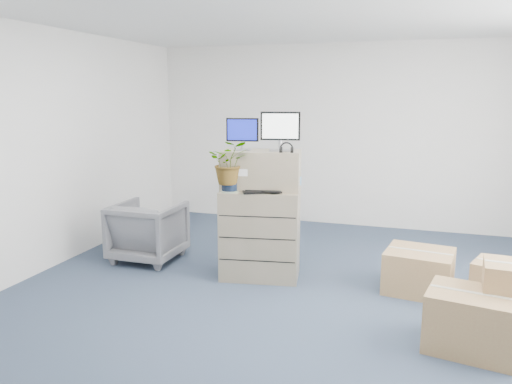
% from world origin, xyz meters
% --- Properties ---
extents(ground, '(7.00, 7.00, 0.00)m').
position_xyz_m(ground, '(0.00, 0.00, 0.00)').
color(ground, '#2A354C').
rests_on(ground, ground).
extents(wall_back, '(6.00, 0.02, 2.80)m').
position_xyz_m(wall_back, '(0.00, 3.51, 1.40)').
color(wall_back, silver).
rests_on(wall_back, ground).
extents(filing_cabinet_lower, '(0.93, 0.66, 1.00)m').
position_xyz_m(filing_cabinet_lower, '(-0.53, 0.88, 0.50)').
color(filing_cabinet_lower, gray).
rests_on(filing_cabinet_lower, ground).
extents(filing_cabinet_upper, '(0.92, 0.56, 0.43)m').
position_xyz_m(filing_cabinet_upper, '(-0.54, 0.92, 1.21)').
color(filing_cabinet_upper, gray).
rests_on(filing_cabinet_upper, filing_cabinet_lower).
extents(monitor_left, '(0.36, 0.16, 0.35)m').
position_xyz_m(monitor_left, '(-0.75, 0.90, 1.63)').
color(monitor_left, '#99999E').
rests_on(monitor_left, filing_cabinet_upper).
extents(monitor_right, '(0.43, 0.20, 0.42)m').
position_xyz_m(monitor_right, '(-0.33, 0.95, 1.67)').
color(monitor_right, '#99999E').
rests_on(monitor_right, filing_cabinet_upper).
extents(headphones, '(0.14, 0.04, 0.14)m').
position_xyz_m(headphones, '(-0.23, 0.83, 1.47)').
color(headphones, black).
rests_on(headphones, filing_cabinet_upper).
extents(keyboard, '(0.46, 0.35, 0.02)m').
position_xyz_m(keyboard, '(-0.47, 0.75, 1.01)').
color(keyboard, black).
rests_on(keyboard, filing_cabinet_lower).
extents(mouse, '(0.10, 0.06, 0.03)m').
position_xyz_m(mouse, '(-0.20, 0.82, 1.02)').
color(mouse, silver).
rests_on(mouse, filing_cabinet_lower).
extents(water_bottle, '(0.08, 0.08, 0.28)m').
position_xyz_m(water_bottle, '(-0.51, 0.96, 1.14)').
color(water_bottle, gray).
rests_on(water_bottle, filing_cabinet_lower).
extents(phone_dock, '(0.07, 0.06, 0.13)m').
position_xyz_m(phone_dock, '(-0.62, 0.88, 1.05)').
color(phone_dock, silver).
rests_on(phone_dock, filing_cabinet_lower).
extents(external_drive, '(0.17, 0.13, 0.05)m').
position_xyz_m(external_drive, '(-0.23, 1.06, 1.03)').
color(external_drive, black).
rests_on(external_drive, filing_cabinet_lower).
extents(tissue_box, '(0.27, 0.20, 0.09)m').
position_xyz_m(tissue_box, '(-0.24, 1.02, 1.10)').
color(tissue_box, '#4199DF').
rests_on(tissue_box, external_drive).
extents(potted_plant, '(0.56, 0.59, 0.45)m').
position_xyz_m(potted_plant, '(-0.82, 0.67, 1.26)').
color(potted_plant, '#90A383').
rests_on(potted_plant, filing_cabinet_lower).
extents(office_chair, '(0.79, 0.74, 0.80)m').
position_xyz_m(office_chair, '(-2.03, 1.01, 0.40)').
color(office_chair, '#5D5E62').
rests_on(office_chair, ground).
extents(cardboard_boxes, '(1.56, 1.84, 0.70)m').
position_xyz_m(cardboard_boxes, '(1.62, 0.37, 0.26)').
color(cardboard_boxes, '#A1734D').
rests_on(cardboard_boxes, ground).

